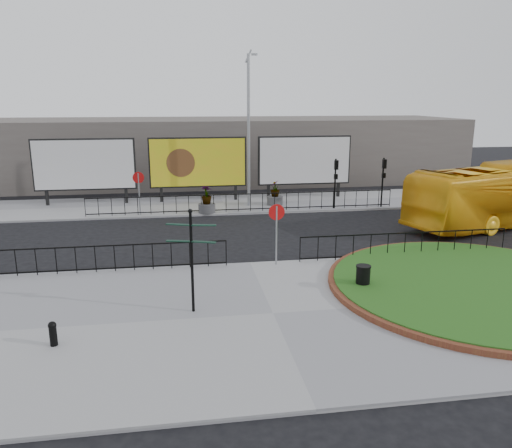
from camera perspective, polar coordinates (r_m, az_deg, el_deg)
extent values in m
plane|color=black|center=(20.39, -0.68, -4.72)|extent=(90.00, 90.00, 0.00)
cube|color=gray|center=(15.78, 1.95, -10.34)|extent=(30.00, 10.00, 0.12)
cube|color=gray|center=(31.89, -3.75, 2.32)|extent=(44.00, 6.00, 0.12)
cylinder|color=brown|center=(19.32, 23.93, -6.42)|extent=(10.40, 10.40, 0.18)
cylinder|color=#1B5516|center=(19.31, 23.93, -6.37)|extent=(10.00, 10.00, 0.22)
cylinder|color=gray|center=(29.07, -13.19, 3.34)|extent=(0.07, 0.07, 2.40)
cylinder|color=#A20A0B|center=(28.91, -13.30, 5.19)|extent=(0.64, 0.03, 0.64)
cylinder|color=white|center=(28.93, -13.30, 5.19)|extent=(0.50, 0.03, 0.50)
cylinder|color=gray|center=(19.78, 2.35, -1.32)|extent=(0.07, 0.07, 2.40)
cylinder|color=#A20A0B|center=(19.55, 2.37, 1.36)|extent=(0.64, 0.03, 0.64)
cylinder|color=white|center=(19.56, 2.36, 1.37)|extent=(0.50, 0.03, 0.50)
cube|color=black|center=(33.65, -22.76, 2.83)|extent=(0.18, 0.18, 1.00)
cube|color=black|center=(32.82, -14.61, 3.22)|extent=(0.18, 0.18, 1.00)
cube|color=black|center=(32.85, -19.01, 6.46)|extent=(6.20, 0.25, 3.20)
cube|color=silver|center=(32.69, -19.06, 6.42)|extent=(6.00, 0.06, 3.00)
cube|color=black|center=(32.67, -10.76, 3.38)|extent=(0.18, 0.18, 1.00)
cube|color=black|center=(32.85, -2.35, 3.68)|extent=(0.18, 0.18, 1.00)
cube|color=black|center=(32.36, -6.65, 7.02)|extent=(6.20, 0.25, 3.20)
cube|color=gold|center=(32.20, -6.64, 6.99)|extent=(6.00, 0.06, 3.00)
cube|color=black|center=(33.16, 1.43, 3.79)|extent=(0.18, 0.18, 1.00)
cube|color=black|center=(34.33, 9.36, 3.96)|extent=(0.18, 0.18, 1.00)
cube|color=black|center=(33.37, 5.55, 7.27)|extent=(6.20, 0.25, 3.20)
cube|color=silver|center=(33.21, 5.62, 7.23)|extent=(6.00, 0.06, 3.00)
cylinder|color=gray|center=(30.45, -0.85, 10.45)|extent=(0.18, 0.18, 9.00)
cylinder|color=gray|center=(30.48, -0.89, 18.64)|extent=(0.43, 0.10, 0.77)
cube|color=gray|center=(30.54, -0.20, 18.82)|extent=(0.35, 0.15, 0.12)
cylinder|color=black|center=(30.36, 9.01, 4.56)|extent=(0.10, 0.10, 3.00)
cube|color=black|center=(30.08, 9.17, 6.69)|extent=(0.22, 0.18, 0.55)
cube|color=black|center=(30.18, 9.11, 5.37)|extent=(0.20, 0.16, 0.30)
cylinder|color=black|center=(31.40, 14.25, 4.62)|extent=(0.10, 0.10, 3.00)
cube|color=black|center=(31.13, 14.46, 6.67)|extent=(0.22, 0.18, 0.55)
cube|color=black|center=(31.22, 14.39, 5.40)|extent=(0.20, 0.16, 0.30)
cube|color=#5C5550|center=(41.39, -5.07, 8.45)|extent=(40.00, 10.00, 5.00)
cylinder|color=black|center=(15.43, -7.33, -4.46)|extent=(0.09, 0.09, 3.17)
sphere|color=black|center=(14.99, -7.53, 1.47)|extent=(0.14, 0.14, 0.14)
cube|color=black|center=(15.21, -8.90, -0.05)|extent=(0.75, 0.38, 0.03)
cube|color=black|center=(15.03, -5.99, -0.13)|extent=(0.76, 0.27, 0.03)
cube|color=black|center=(15.31, -8.87, -1.93)|extent=(0.75, 0.31, 0.03)
cube|color=black|center=(15.10, -5.98, -2.05)|extent=(0.75, 0.38, 0.03)
cylinder|color=black|center=(14.79, -22.16, -11.74)|extent=(0.20, 0.20, 0.56)
sphere|color=black|center=(14.67, -22.27, -10.68)|extent=(0.22, 0.22, 0.22)
cylinder|color=black|center=(17.84, 12.12, -6.06)|extent=(0.49, 0.49, 0.81)
cylinder|color=black|center=(17.70, 12.20, -4.75)|extent=(0.52, 0.52, 0.05)
imported|color=#EAA714|center=(29.49, 26.30, 3.01)|extent=(12.00, 6.37, 3.27)
cylinder|color=#4C4C4F|center=(29.20, -5.64, 1.81)|extent=(0.99, 0.99, 0.51)
imported|color=#1B5516|center=(29.04, -5.68, 3.36)|extent=(0.80, 0.80, 1.10)
cylinder|color=#4C4C4F|center=(31.29, 2.18, 2.70)|extent=(0.99, 0.99, 0.52)
imported|color=#1B5516|center=(31.14, 2.19, 4.08)|extent=(0.66, 0.66, 1.01)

